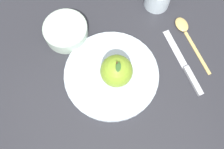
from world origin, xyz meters
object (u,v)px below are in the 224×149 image
Objects in this scene: apple at (117,71)px; spoon at (185,31)px; dinner_plate at (112,76)px; knife at (186,67)px; side_bowl at (66,31)px.

spoon is at bearing 106.96° from apple.
knife is (0.04, 0.20, -0.00)m from dinner_plate.
side_bowl is at bearing -151.58° from apple.
apple is (0.01, 0.01, 0.05)m from dinner_plate.
knife is at bearing 79.15° from dinner_plate.
side_bowl is (-0.16, -0.08, 0.02)m from dinner_plate.
knife is (0.20, 0.28, -0.02)m from side_bowl.
side_bowl is 0.59× the size of knife.
dinner_plate is 0.20m from knife.
dinner_plate is at bearing 26.69° from side_bowl.
dinner_plate is 2.06× the size of side_bowl.
knife is (0.03, 0.19, -0.05)m from apple.
apple is at bearing 28.42° from side_bowl.
side_bowl is 0.64× the size of spoon.
dinner_plate is at bearing -100.85° from knife.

